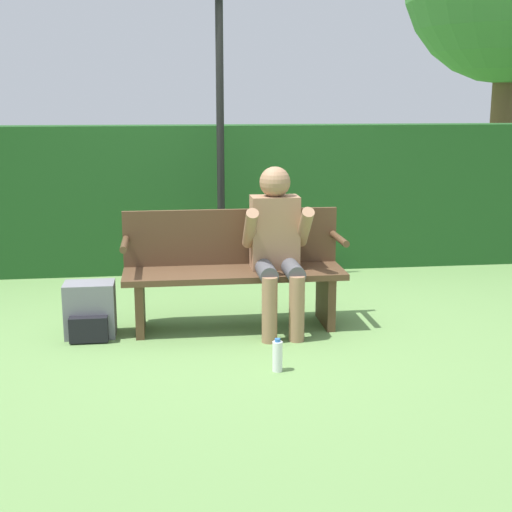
{
  "coord_description": "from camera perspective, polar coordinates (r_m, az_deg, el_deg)",
  "views": [
    {
      "loc": [
        -0.5,
        -5.1,
        1.68
      ],
      "look_at": [
        0.15,
        -0.1,
        0.57
      ],
      "focal_mm": 50.0,
      "sensor_mm": 36.0,
      "label": 1
    }
  ],
  "objects": [
    {
      "name": "signpost",
      "position": [
        6.53,
        -2.89,
        11.96
      ],
      "size": [
        0.4,
        0.09,
        2.88
      ],
      "color": "black",
      "rests_on": "ground"
    },
    {
      "name": "hedge_back",
      "position": [
        7.1,
        -3.32,
        4.64
      ],
      "size": [
        12.0,
        0.41,
        1.43
      ],
      "color": "#1E4C1E",
      "rests_on": "ground"
    },
    {
      "name": "water_bottle",
      "position": [
        4.52,
        1.73,
        -7.99
      ],
      "size": [
        0.06,
        0.06,
        0.21
      ],
      "color": "white",
      "rests_on": "ground"
    },
    {
      "name": "backpack",
      "position": [
        5.27,
        -13.14,
        -4.34
      ],
      "size": [
        0.36,
        0.32,
        0.4
      ],
      "color": "slate",
      "rests_on": "ground"
    },
    {
      "name": "park_bench",
      "position": [
        5.33,
        -1.83,
        -1.01
      ],
      "size": [
        1.63,
        0.47,
        0.86
      ],
      "color": "#513823",
      "rests_on": "ground"
    },
    {
      "name": "person_seated",
      "position": [
        5.21,
        1.66,
        1.21
      ],
      "size": [
        0.49,
        0.58,
        1.2
      ],
      "color": "#997051",
      "rests_on": "ground"
    },
    {
      "name": "ground_plane",
      "position": [
        5.39,
        -1.73,
        -5.71
      ],
      "size": [
        40.0,
        40.0,
        0.0
      ],
      "primitive_type": "plane",
      "color": "#668E4C"
    }
  ]
}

